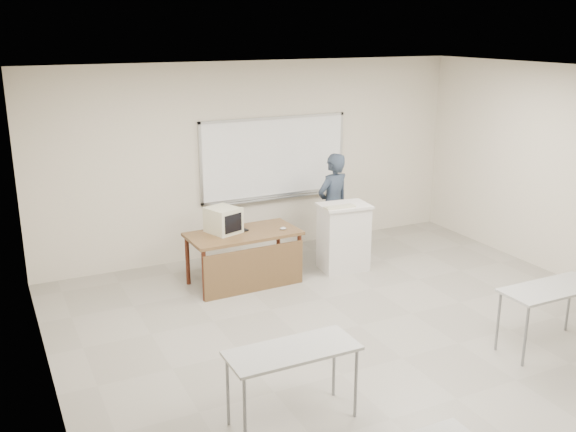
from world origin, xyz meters
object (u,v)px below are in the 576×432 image
podium (344,237)px  mouse (283,228)px  whiteboard (274,159)px  laptop (232,226)px  presenter (333,205)px  instructor_desk (247,248)px  crt_monitor (223,220)px  keyboard (340,207)px

podium → mouse: size_ratio=10.53×
whiteboard → laptop: bearing=-137.4°
podium → laptop: laptop is taller
podium → laptop: 1.69m
laptop → presenter: 1.82m
instructor_desk → crt_monitor: bearing=134.6°
keyboard → presenter: (0.30, 0.72, -0.19)m
crt_monitor → laptop: size_ratio=1.28×
mouse → presenter: 1.29m
mouse → keyboard: 0.88m
instructor_desk → presenter: 1.80m
instructor_desk → mouse: (0.55, -0.02, 0.21)m
podium → keyboard: size_ratio=2.21×
whiteboard → mouse: size_ratio=26.19×
instructor_desk → mouse: 0.59m
instructor_desk → crt_monitor: size_ratio=3.55×
instructor_desk → presenter: size_ratio=0.94×
crt_monitor → keyboard: size_ratio=0.96×
mouse → keyboard: keyboard is taller
instructor_desk → podium: bearing=-2.9°
crt_monitor → mouse: (0.80, -0.26, -0.16)m
mouse → presenter: (1.14, 0.59, 0.05)m
laptop → mouse: size_ratio=3.57×
crt_monitor → keyboard: (1.64, -0.39, 0.09)m
laptop → mouse: bearing=-38.5°
whiteboard → podium: bearing=-69.6°
crt_monitor → instructor_desk: bearing=-63.0°
instructor_desk → laptop: laptop is taller
mouse → keyboard: bearing=-7.2°
crt_monitor → laptop: 0.19m
mouse → keyboard: size_ratio=0.21×
presenter → whiteboard: bearing=-63.2°
crt_monitor → whiteboard: bearing=20.4°
laptop → keyboard: 1.56m
podium → keyboard: (-0.15, -0.12, 0.51)m
laptop → presenter: (1.79, 0.30, 0.01)m
keyboard → crt_monitor: bearing=169.4°
crt_monitor → laptop: bearing=-7.8°
instructor_desk → podium: podium is taller
whiteboard → presenter: whiteboard is taller
podium → crt_monitor: size_ratio=2.30×
crt_monitor → mouse: 0.86m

